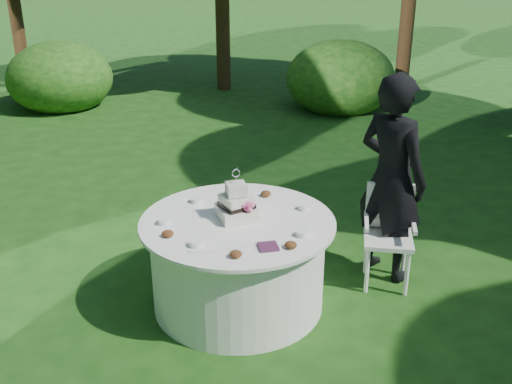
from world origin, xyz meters
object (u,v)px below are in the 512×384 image
napkins (268,247)px  cake (237,205)px  guest (391,178)px  chair (389,227)px  table (238,262)px

napkins → cake: size_ratio=0.34×
guest → chair: size_ratio=2.08×
napkins → chair: chair is taller
table → chair: size_ratio=1.76×
chair → guest: bearing=70.9°
guest → chair: 0.43m
guest → cake: guest is taller
guest → chair: (-0.05, -0.13, -0.41)m
guest → cake: size_ratio=4.43×
cake → napkins: bearing=-76.0°
guest → napkins: bearing=91.4°
cake → chair: cake is taller
table → chair: (1.35, 0.11, 0.13)m
guest → table: (-1.39, -0.24, -0.53)m
napkins → cake: cake is taller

